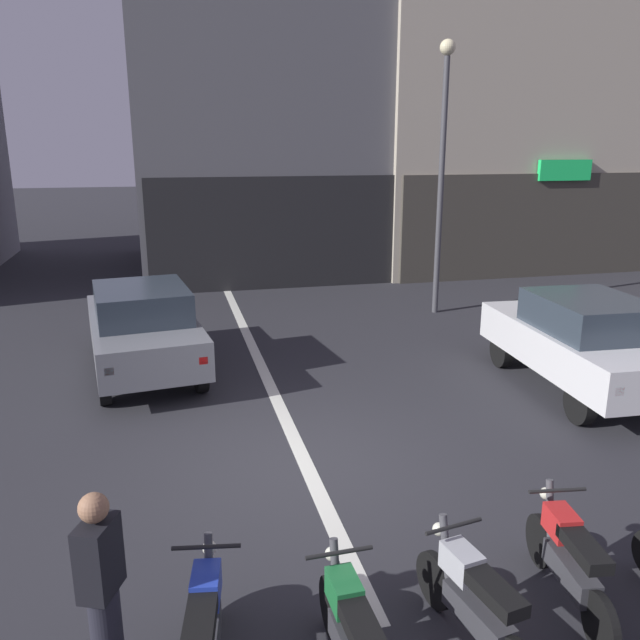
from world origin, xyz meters
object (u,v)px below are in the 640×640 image
car_white_parked_kerbside (583,340)px  motorcycle_silver_row_centre (474,601)px  motorcycle_blue_row_leftmost (205,629)px  car_grey_crossing_near (143,327)px  street_lamp (443,151)px  person_by_motorcycles (102,592)px  motorcycle_green_row_left_mid (351,635)px  motorcycle_red_row_right_mid (569,559)px

car_white_parked_kerbside → motorcycle_silver_row_centre: size_ratio=2.53×
car_white_parked_kerbside → motorcycle_silver_row_centre: bearing=-132.0°
motorcycle_blue_row_leftmost → car_grey_crossing_near: bearing=94.8°
street_lamp → motorcycle_silver_row_centre: size_ratio=3.83×
car_grey_crossing_near → person_by_motorcycles: bearing=-90.9°
motorcycle_green_row_left_mid → person_by_motorcycles: person_by_motorcycles is taller
street_lamp → motorcycle_green_row_left_mid: (-5.25, -10.51, -3.44)m
street_lamp → motorcycle_blue_row_leftmost: size_ratio=3.83×
car_grey_crossing_near → person_by_motorcycles: (-0.11, -7.21, -0.03)m
motorcycle_green_row_left_mid → motorcycle_red_row_right_mid: size_ratio=1.00×
street_lamp → motorcycle_blue_row_leftmost: street_lamp is taller
motorcycle_blue_row_leftmost → person_by_motorcycles: person_by_motorcycles is taller
car_grey_crossing_near → motorcycle_green_row_left_mid: car_grey_crossing_near is taller
car_white_parked_kerbside → person_by_motorcycles: size_ratio=2.51×
motorcycle_green_row_left_mid → motorcycle_silver_row_centre: same height
street_lamp → car_white_parked_kerbside: bearing=-87.1°
motorcycle_blue_row_leftmost → motorcycle_silver_row_centre: 2.17m
car_grey_crossing_near → motorcycle_blue_row_leftmost: car_grey_crossing_near is taller
street_lamp → motorcycle_silver_row_centre: bearing=-111.9°
car_grey_crossing_near → motorcycle_green_row_left_mid: size_ratio=2.57×
person_by_motorcycles → motorcycle_blue_row_leftmost: bearing=-7.5°
street_lamp → person_by_motorcycles: street_lamp is taller
car_white_parked_kerbside → motorcycle_green_row_left_mid: 7.50m
car_grey_crossing_near → street_lamp: 8.10m
motorcycle_green_row_left_mid → car_grey_crossing_near: bearing=102.5°
car_white_parked_kerbside → motorcycle_silver_row_centre: 6.65m
motorcycle_green_row_left_mid → person_by_motorcycles: 1.90m
car_grey_crossing_near → motorcycle_silver_row_centre: size_ratio=2.59×
motorcycle_green_row_left_mid → motorcycle_red_row_right_mid: (2.17, 0.43, 0.00)m
car_grey_crossing_near → car_white_parked_kerbside: 7.66m
street_lamp → person_by_motorcycles: 12.68m
street_lamp → motorcycle_red_row_right_mid: 11.09m
motorcycle_blue_row_leftmost → motorcycle_silver_row_centre: (2.16, -0.20, 0.00)m
car_grey_crossing_near → motorcycle_red_row_right_mid: (3.86, -7.19, -0.43)m
street_lamp → person_by_motorcycles: (-7.05, -10.09, -3.04)m
car_grey_crossing_near → motorcycle_red_row_right_mid: bearing=-61.8°
motorcycle_red_row_right_mid → car_grey_crossing_near: bearing=118.2°
car_grey_crossing_near → motorcycle_silver_row_centre: car_grey_crossing_near is taller
car_white_parked_kerbside → motorcycle_silver_row_centre: (-4.44, -4.93, -0.43)m
motorcycle_red_row_right_mid → motorcycle_blue_row_leftmost: bearing=-178.1°
street_lamp → motorcycle_red_row_right_mid: size_ratio=3.82×
street_lamp → motorcycle_red_row_right_mid: street_lamp is taller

